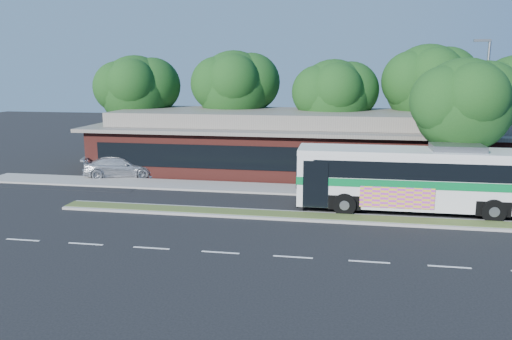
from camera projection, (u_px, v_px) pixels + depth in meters
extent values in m
plane|color=black|center=(303.00, 221.00, 24.88)|extent=(120.00, 120.00, 0.00)
cube|color=#3F5323|center=(304.00, 216.00, 25.44)|extent=(26.00, 1.10, 0.15)
cube|color=gray|center=(311.00, 190.00, 31.05)|extent=(44.00, 2.60, 0.12)
cube|color=black|center=(75.00, 170.00, 37.58)|extent=(14.00, 12.00, 0.01)
cube|color=#5D221D|center=(318.00, 150.00, 37.13)|extent=(32.00, 10.00, 3.20)
cube|color=#6B645B|center=(318.00, 127.00, 36.79)|extent=(33.20, 11.20, 0.24)
cube|color=#6B645B|center=(318.00, 118.00, 36.67)|extent=(30.00, 8.00, 1.00)
cube|color=black|center=(313.00, 160.00, 32.25)|extent=(30.00, 0.06, 1.60)
cylinder|color=slate|center=(483.00, 122.00, 28.18)|extent=(0.16, 0.16, 9.00)
cube|color=slate|center=(482.00, 40.00, 27.37)|extent=(0.90, 0.18, 0.14)
cylinder|color=black|center=(138.00, 137.00, 41.52)|extent=(0.44, 0.44, 3.99)
sphere|color=#133A13|center=(136.00, 91.00, 40.79)|extent=(5.80, 5.80, 5.80)
sphere|color=#133A13|center=(153.00, 85.00, 40.90)|extent=(4.52, 4.52, 4.52)
cylinder|color=black|center=(234.00, 136.00, 41.11)|extent=(0.44, 0.44, 4.20)
sphere|color=#133A13|center=(234.00, 88.00, 40.35)|extent=(6.00, 6.00, 6.00)
sphere|color=#133A13|center=(251.00, 82.00, 40.47)|extent=(4.68, 4.68, 4.68)
cylinder|color=black|center=(332.00, 142.00, 38.83)|extent=(0.44, 0.44, 3.78)
sphere|color=#133A13|center=(333.00, 96.00, 38.14)|extent=(5.60, 5.60, 5.60)
sphere|color=#133A13|center=(350.00, 90.00, 38.25)|extent=(4.37, 4.37, 4.37)
cylinder|color=black|center=(424.00, 139.00, 38.56)|extent=(0.44, 0.44, 4.41)
sphere|color=#133A13|center=(427.00, 86.00, 37.77)|extent=(6.20, 6.20, 6.20)
sphere|color=#133A13|center=(446.00, 79.00, 37.88)|extent=(4.84, 4.84, 4.84)
cylinder|color=black|center=(510.00, 146.00, 36.63)|extent=(0.44, 0.44, 3.86)
cube|color=silver|center=(422.00, 178.00, 26.10)|extent=(12.94, 2.79, 2.97)
cube|color=black|center=(430.00, 167.00, 25.93)|extent=(11.91, 2.84, 0.89)
cube|color=silver|center=(424.00, 152.00, 25.84)|extent=(12.96, 2.81, 0.28)
cube|color=#046A30|center=(422.00, 180.00, 26.12)|extent=(13.01, 2.85, 0.41)
cube|color=black|center=(299.00, 167.00, 27.11)|extent=(0.07, 2.42, 1.84)
cube|color=#B936B4|center=(397.00, 198.00, 25.12)|extent=(3.66, 0.07, 1.08)
cube|color=slate|center=(457.00, 148.00, 25.51)|extent=(2.59, 1.73, 0.32)
cylinder|color=black|center=(344.00, 204.00, 25.70)|extent=(1.19, 0.39, 1.19)
cylinder|color=black|center=(344.00, 192.00, 28.32)|extent=(1.19, 0.39, 1.19)
cylinder|color=black|center=(493.00, 211.00, 24.50)|extent=(1.19, 0.39, 1.19)
cylinder|color=black|center=(479.00, 198.00, 27.12)|extent=(1.19, 0.39, 1.19)
imported|color=#B9BBC1|center=(121.00, 167.00, 35.09)|extent=(5.52, 3.33, 1.50)
cylinder|color=black|center=(458.00, 169.00, 28.22)|extent=(0.44, 0.44, 3.86)
sphere|color=#133A13|center=(463.00, 106.00, 27.53)|extent=(5.29, 5.29, 5.29)
sphere|color=#133A13|center=(485.00, 98.00, 27.63)|extent=(4.13, 4.13, 4.13)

